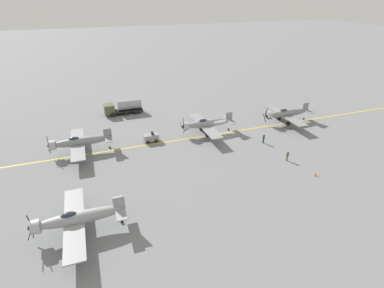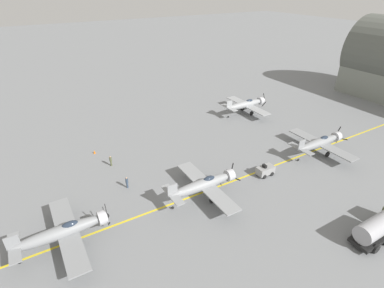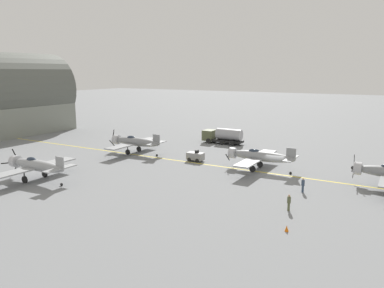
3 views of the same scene
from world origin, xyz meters
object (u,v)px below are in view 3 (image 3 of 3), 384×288
(airplane_mid_center, at_px, (259,156))
(ground_crew_walking, at_px, (289,202))
(fuel_tanker, at_px, (223,136))
(tow_tractor, at_px, (195,156))
(airplane_far_center, at_px, (135,142))
(airplane_far_left, at_px, (36,165))
(ground_crew_inspecting, at_px, (303,185))
(traffic_cone, at_px, (287,228))

(airplane_mid_center, bearing_deg, ground_crew_walking, -142.76)
(fuel_tanker, distance_m, ground_crew_walking, 35.98)
(fuel_tanker, bearing_deg, airplane_mid_center, -140.00)
(tow_tractor, relative_size, ground_crew_walking, 1.54)
(airplane_far_center, bearing_deg, ground_crew_walking, -127.34)
(airplane_far_center, bearing_deg, airplane_far_left, 164.84)
(tow_tractor, distance_m, ground_crew_walking, 23.08)
(airplane_far_left, height_order, tow_tractor, airplane_far_left)
(fuel_tanker, relative_size, tow_tractor, 3.08)
(fuel_tanker, height_order, tow_tractor, fuel_tanker)
(airplane_far_center, height_order, ground_crew_walking, airplane_far_center)
(airplane_mid_center, xyz_separation_m, fuel_tanker, (15.54, 13.04, -0.50))
(airplane_far_left, relative_size, airplane_mid_center, 1.00)
(fuel_tanker, xyz_separation_m, ground_crew_inspecting, (-22.52, -20.94, -0.58))
(airplane_far_left, relative_size, ground_crew_walking, 7.13)
(tow_tractor, distance_m, ground_crew_inspecting, 19.68)
(fuel_tanker, distance_m, ground_crew_inspecting, 30.76)
(ground_crew_walking, bearing_deg, tow_tractor, 53.43)
(airplane_mid_center, height_order, traffic_cone, airplane_mid_center)
(airplane_mid_center, relative_size, airplane_far_center, 1.00)
(fuel_tanker, height_order, traffic_cone, fuel_tanker)
(airplane_mid_center, xyz_separation_m, tow_tractor, (0.20, 10.42, -1.22))
(airplane_far_center, bearing_deg, airplane_mid_center, -103.22)
(fuel_tanker, distance_m, traffic_cone, 40.86)
(airplane_far_left, relative_size, airplane_far_center, 1.00)
(airplane_far_center, relative_size, traffic_cone, 21.82)
(ground_crew_walking, bearing_deg, traffic_cone, -166.02)
(airplane_mid_center, xyz_separation_m, ground_crew_inspecting, (-6.99, -7.90, -1.08))
(airplane_far_center, xyz_separation_m, fuel_tanker, (15.55, -9.13, -0.50))
(traffic_cone, bearing_deg, ground_crew_inspecting, 7.24)
(fuel_tanker, bearing_deg, airplane_far_center, 149.58)
(tow_tractor, height_order, traffic_cone, tow_tractor)
(airplane_mid_center, bearing_deg, airplane_far_center, 96.36)
(tow_tractor, xyz_separation_m, ground_crew_walking, (-13.75, -18.54, 0.13))
(ground_crew_walking, height_order, ground_crew_inspecting, ground_crew_inspecting)
(airplane_far_left, bearing_deg, traffic_cone, -88.67)
(airplane_far_left, distance_m, airplane_mid_center, 29.83)
(airplane_far_center, relative_size, tow_tractor, 4.62)
(airplane_far_center, distance_m, tow_tractor, 11.82)
(ground_crew_walking, bearing_deg, airplane_mid_center, 30.91)
(airplane_far_left, height_order, ground_crew_walking, airplane_far_left)
(airplane_far_left, bearing_deg, airplane_mid_center, -49.65)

